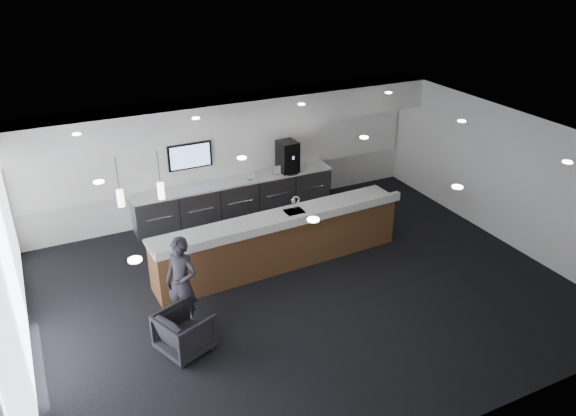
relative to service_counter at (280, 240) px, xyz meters
name	(u,v)px	position (x,y,z in m)	size (l,w,h in m)	color
ground	(304,290)	(0.01, -1.07, -0.57)	(10.00, 10.00, 0.00)	black
ceiling	(306,145)	(0.01, -1.07, 2.43)	(10.00, 8.00, 0.02)	black
back_wall	(229,154)	(0.01, 2.93, 0.93)	(10.00, 0.02, 3.00)	silver
left_wall	(10,289)	(-4.99, -1.07, 0.93)	(0.02, 8.00, 3.00)	silver
right_wall	(505,177)	(5.01, -1.07, 0.93)	(0.02, 8.00, 3.00)	silver
soffit_bulkhead	(234,113)	(0.01, 2.48, 2.08)	(10.00, 0.90, 0.70)	white
alcove_panel	(229,151)	(0.01, 2.90, 1.03)	(9.80, 0.06, 1.40)	white
window_blinds_wall	(13,288)	(-4.95, -1.07, 0.93)	(0.04, 7.36, 2.55)	silver
back_credenza	(236,198)	(0.01, 2.57, -0.10)	(5.06, 0.66, 0.95)	gray
wall_tv	(190,156)	(-0.99, 2.83, 1.08)	(1.05, 0.08, 0.62)	black
pendant_left	(162,193)	(-2.39, -0.27, 1.68)	(0.12, 0.12, 0.30)	#FFEFC6
pendant_right	(122,200)	(-3.09, -0.27, 1.68)	(0.12, 0.12, 0.30)	#FFEFC6
ceiling_can_lights	(306,147)	(0.01, -1.07, 2.40)	(7.00, 5.00, 0.02)	white
service_counter	(280,240)	(0.00, 0.00, 0.00)	(5.47, 1.12, 1.49)	brown
coffee_machine	(288,156)	(1.41, 2.55, 0.76)	(0.47, 0.59, 0.78)	black
info_sign_left	(251,175)	(0.37, 2.44, 0.50)	(0.18, 0.02, 0.25)	silver
info_sign_right	(277,170)	(1.09, 2.46, 0.49)	(0.17, 0.02, 0.22)	silver
armchair	(185,332)	(-2.59, -1.79, -0.20)	(0.79, 0.81, 0.74)	black
lounge_guest	(182,282)	(-2.39, -1.07, 0.28)	(0.63, 0.41, 1.71)	black
cup_0	(304,167)	(1.85, 2.49, 0.43)	(0.11, 0.11, 0.10)	white
cup_1	(299,168)	(1.71, 2.49, 0.43)	(0.11, 0.11, 0.10)	white
cup_2	(294,169)	(1.57, 2.49, 0.43)	(0.11, 0.11, 0.10)	white
cup_3	(289,170)	(1.43, 2.49, 0.43)	(0.11, 0.11, 0.10)	white
cup_4	(284,171)	(1.29, 2.49, 0.43)	(0.11, 0.11, 0.10)	white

